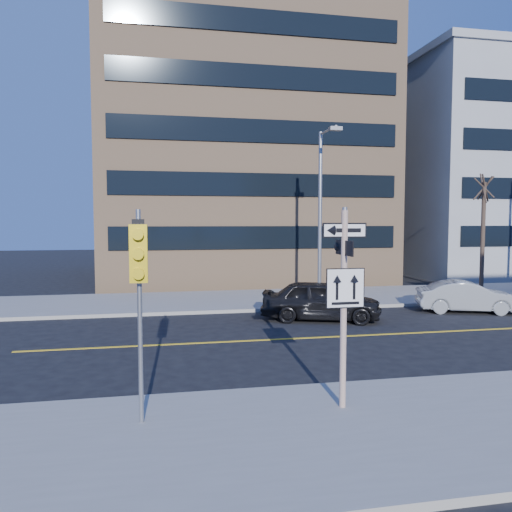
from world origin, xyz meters
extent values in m
plane|color=black|center=(0.00, 0.00, 0.00)|extent=(120.00, 120.00, 0.00)
cylinder|color=white|center=(0.00, -2.50, 2.15)|extent=(0.13, 0.13, 4.00)
cylinder|color=gray|center=(0.00, -2.50, 4.18)|extent=(0.10, 0.10, 0.06)
cube|color=black|center=(0.00, -2.50, 3.75)|extent=(0.92, 0.03, 0.30)
cube|color=black|center=(0.00, -2.50, 3.40)|extent=(0.03, 0.92, 0.30)
cube|color=white|center=(0.00, -2.58, 2.60)|extent=(0.80, 0.03, 0.80)
cylinder|color=gray|center=(-4.00, -2.50, 2.15)|extent=(0.09, 0.09, 4.00)
cube|color=gold|center=(-4.00, -2.70, 3.35)|extent=(0.32, 0.22, 1.05)
sphere|color=#8C0705|center=(-4.00, -2.82, 3.70)|extent=(0.17, 0.17, 0.17)
sphere|color=black|center=(-4.00, -2.82, 3.35)|extent=(0.17, 0.17, 0.17)
sphere|color=black|center=(-4.00, -2.82, 3.00)|extent=(0.17, 0.17, 0.17)
imported|color=black|center=(2.67, 6.82, 0.80)|extent=(3.32, 5.06, 1.60)
imported|color=gray|center=(9.41, 7.23, 0.68)|extent=(2.72, 4.36, 1.36)
cylinder|color=gray|center=(4.00, 11.00, 4.15)|extent=(0.18, 0.18, 8.00)
cylinder|color=gray|center=(4.00, 10.00, 8.05)|extent=(0.10, 2.20, 0.10)
cube|color=gray|center=(4.00, 9.00, 7.95)|extent=(0.55, 0.30, 0.16)
cylinder|color=#372920|center=(13.00, 11.30, 3.05)|extent=(0.22, 0.22, 5.80)
cube|color=tan|center=(2.00, 25.00, 9.00)|extent=(18.00, 18.00, 18.00)
cube|color=#929396|center=(24.00, 24.00, 7.50)|extent=(20.00, 16.00, 15.00)
camera|label=1|loc=(-3.66, -11.90, 3.93)|focal=35.00mm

